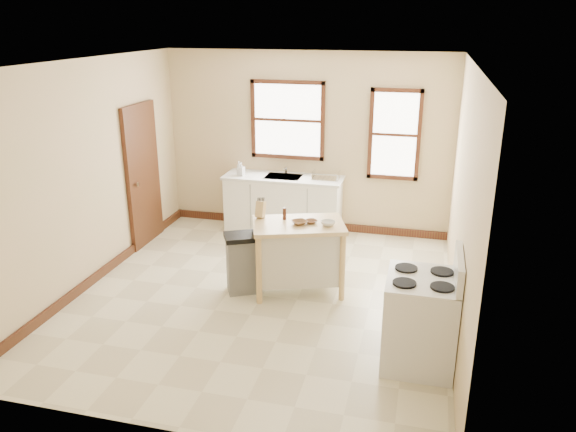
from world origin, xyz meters
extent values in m
plane|color=#F1E7BF|center=(0.00, 0.00, 0.00)|extent=(5.00, 5.00, 0.00)
plane|color=white|center=(0.00, 0.00, 2.80)|extent=(5.00, 5.00, 0.00)
cube|color=#D8B38E|center=(0.00, 2.50, 1.40)|extent=(4.50, 0.04, 2.80)
cube|color=#D8B38E|center=(-2.25, 0.00, 1.40)|extent=(0.04, 5.00, 2.80)
cube|color=#D8B38E|center=(2.25, 0.00, 1.40)|extent=(0.04, 5.00, 2.80)
cube|color=#3D1410|center=(-2.21, 1.30, 1.05)|extent=(0.06, 0.90, 2.10)
cube|color=#3D1410|center=(0.00, 2.47, 0.06)|extent=(4.50, 0.04, 0.12)
cube|color=#3D1410|center=(-2.22, 0.00, 0.06)|extent=(0.04, 5.00, 0.12)
cylinder|color=silver|center=(-0.30, 2.38, 1.03)|extent=(0.03, 0.03, 0.22)
imported|color=#B2B2B2|center=(-0.99, 2.11, 1.03)|extent=(0.09, 0.10, 0.22)
imported|color=#B2B2B2|center=(-0.95, 2.10, 1.02)|extent=(0.11, 0.11, 0.20)
cylinder|color=#411E11|center=(0.20, 0.35, 0.98)|extent=(0.06, 0.06, 0.15)
imported|color=brown|center=(0.41, 0.23, 0.92)|extent=(0.26, 0.26, 0.04)
imported|color=brown|center=(0.54, 0.31, 0.92)|extent=(0.21, 0.21, 0.04)
imported|color=silver|center=(0.76, 0.27, 0.93)|extent=(0.24, 0.24, 0.05)
camera|label=1|loc=(1.82, -5.95, 3.25)|focal=35.00mm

